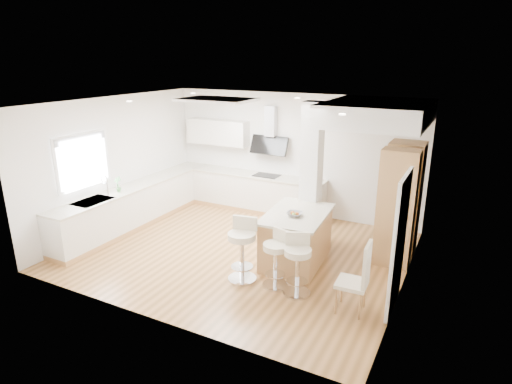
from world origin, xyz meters
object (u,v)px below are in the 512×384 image
Objects in this scene: bar_stool_a at (242,246)px; dining_chair at (359,276)px; peninsula at (297,237)px; bar_stool_b at (276,256)px; bar_stool_c at (298,261)px.

bar_stool_a is 1.96m from dining_chair.
peninsula is at bearing 139.18° from dining_chair.
bar_stool_b is (0.59, 0.06, -0.07)m from bar_stool_a.
dining_chair is (1.41, -1.12, 0.12)m from peninsula.
bar_stool_a is 0.60m from bar_stool_b.
peninsula is at bearing 88.62° from bar_stool_c.
peninsula is 1.50× the size of bar_stool_a.
bar_stool_a is at bearing -122.10° from peninsula.
dining_chair is at bearing 10.88° from bar_stool_b.
bar_stool_a is 1.09× the size of bar_stool_c.
bar_stool_c is 0.98m from dining_chair.
peninsula is at bearing 110.01° from bar_stool_b.
dining_chair is at bearing -29.51° from bar_stool_c.
peninsula reaches higher than bar_stool_c.
bar_stool_a is at bearing -156.55° from bar_stool_b.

